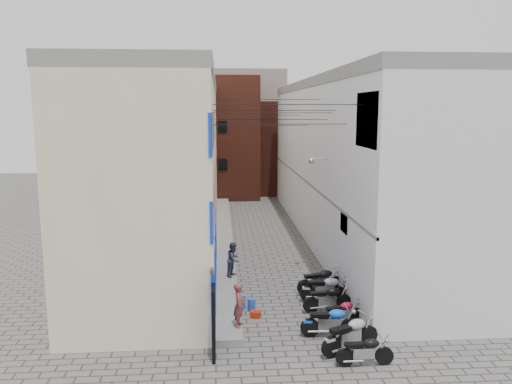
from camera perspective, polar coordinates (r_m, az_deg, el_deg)
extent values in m
plane|color=#5E5A58|center=(16.46, 4.42, -17.09)|extent=(90.00, 90.00, 0.00)
cube|color=gray|center=(28.49, -3.63, -5.27)|extent=(0.90, 26.00, 0.25)
cube|color=beige|center=(27.86, -9.81, 2.91)|extent=(5.00, 26.00, 8.50)
cube|color=#BF6B6C|center=(27.76, -4.73, 2.48)|extent=(0.10, 26.00, 0.80)
cube|color=#0D33CC|center=(20.37, -4.76, -7.86)|extent=(0.12, 10.20, 2.40)
cube|color=#0D33CC|center=(19.56, -4.98, 3.40)|extent=(0.10, 10.20, 4.00)
cube|color=gray|center=(27.72, -10.07, 12.19)|extent=(5.10, 26.00, 0.50)
cube|color=black|center=(15.47, -4.87, -14.41)|extent=(0.10, 1.20, 2.20)
cube|color=white|center=(28.67, 10.53, 3.07)|extent=(5.00, 26.00, 8.50)
cube|color=#0D33CC|center=(16.77, 12.67, 8.03)|extent=(0.10, 2.40, 1.80)
cube|color=white|center=(19.67, 10.18, -3.48)|extent=(0.08, 1.00, 0.70)
cylinder|color=#B2B2B7|center=(22.11, 7.39, 3.79)|extent=(0.80, 0.06, 0.06)
sphere|color=#B2B2B7|center=(22.05, 6.36, 3.53)|extent=(0.28, 0.28, 0.28)
cube|color=gray|center=(28.54, 10.81, 12.09)|extent=(5.10, 26.00, 0.50)
cube|color=gray|center=(28.25, 5.65, 1.36)|extent=(0.10, 26.00, 0.12)
cube|color=maroon|center=(42.62, -3.87, 6.25)|extent=(6.00, 6.00, 10.00)
cube|color=maroon|center=(44.99, 2.53, 5.16)|extent=(5.00, 6.00, 8.00)
cube|color=gray|center=(48.64, -1.56, 7.25)|extent=(8.00, 5.00, 11.00)
cube|color=black|center=(40.29, -0.94, 0.66)|extent=(2.00, 0.30, 2.40)
cylinder|color=black|center=(16.71, 3.71, 9.95)|extent=(5.20, 0.02, 0.02)
cylinder|color=black|center=(18.70, 2.83, 7.75)|extent=(5.20, 0.02, 0.02)
cylinder|color=black|center=(21.18, 2.00, 9.03)|extent=(5.20, 0.02, 0.02)
cylinder|color=black|center=(23.67, 1.34, 10.53)|extent=(5.20, 0.02, 0.02)
cylinder|color=black|center=(26.67, 0.70, 7.61)|extent=(5.20, 0.02, 0.02)
cylinder|color=black|center=(29.65, 0.19, 8.76)|extent=(5.20, 0.02, 0.02)
cylinder|color=black|center=(19.69, 2.48, 9.29)|extent=(5.65, 2.07, 0.02)
cylinder|color=black|center=(22.68, 1.58, 8.30)|extent=(5.80, 1.58, 0.02)
imported|color=brown|center=(16.81, -1.95, -12.78)|extent=(0.45, 0.60, 1.48)
imported|color=#2F3747|center=(21.61, -2.59, -7.68)|extent=(0.83, 0.90, 1.48)
cylinder|color=#2450B4|center=(18.83, -0.51, -12.76)|extent=(0.40, 0.40, 0.47)
cylinder|color=blue|center=(19.02, -1.73, -12.42)|extent=(0.41, 0.41, 0.53)
cube|color=#A6210B|center=(18.34, -0.04, -13.79)|extent=(0.41, 0.35, 0.23)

